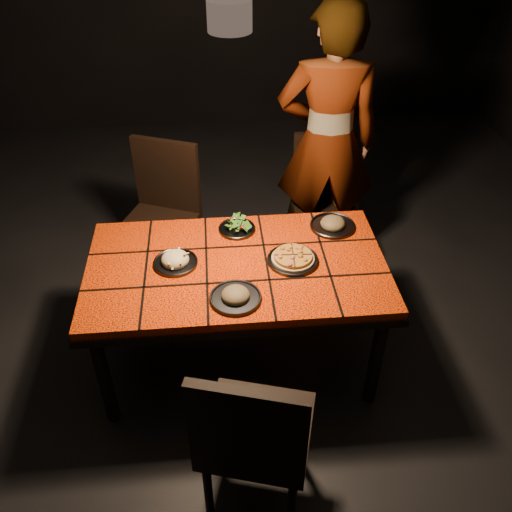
{
  "coord_description": "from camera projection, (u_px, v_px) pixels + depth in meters",
  "views": [
    {
      "loc": [
        -0.1,
        -2.26,
        2.56
      ],
      "look_at": [
        0.1,
        -0.03,
        0.82
      ],
      "focal_mm": 38.0,
      "sensor_mm": 36.0,
      "label": 1
    }
  ],
  "objects": [
    {
      "name": "pendant_lamp",
      "position": [
        229.0,
        11.0,
        2.11
      ],
      "size": [
        0.18,
        0.18,
        1.06
      ],
      "color": "black",
      "rests_on": "room_shell"
    },
    {
      "name": "plate_mushroom_a",
      "position": [
        236.0,
        296.0,
        2.66
      ],
      "size": [
        0.26,
        0.26,
        0.08
      ],
      "color": "#3E3E43",
      "rests_on": "dining_table"
    },
    {
      "name": "chair_far_right",
      "position": [
        323.0,
        192.0,
        3.86
      ],
      "size": [
        0.45,
        0.45,
        0.96
      ],
      "rotation": [
        0.0,
        0.0,
        -0.05
      ],
      "color": "black",
      "rests_on": "ground"
    },
    {
      "name": "plate_pasta",
      "position": [
        175.0,
        261.0,
        2.88
      ],
      "size": [
        0.24,
        0.24,
        0.08
      ],
      "color": "#3E3E43",
      "rests_on": "dining_table"
    },
    {
      "name": "diner",
      "position": [
        327.0,
        143.0,
        3.61
      ],
      "size": [
        0.73,
        0.52,
        1.87
      ],
      "primitive_type": "imported",
      "rotation": [
        0.0,
        0.0,
        3.04
      ],
      "color": "brown",
      "rests_on": "ground"
    },
    {
      "name": "plate_salad",
      "position": [
        237.0,
        227.0,
        3.12
      ],
      "size": [
        0.21,
        0.21,
        0.07
      ],
      "color": "#3E3E43",
      "rests_on": "dining_table"
    },
    {
      "name": "chair_far_left",
      "position": [
        162.0,
        207.0,
        3.64
      ],
      "size": [
        0.6,
        0.6,
        1.02
      ],
      "rotation": [
        0.0,
        0.0,
        -0.39
      ],
      "color": "black",
      "rests_on": "ground"
    },
    {
      "name": "dining_table",
      "position": [
        237.0,
        275.0,
        2.94
      ],
      "size": [
        1.62,
        0.92,
        0.75
      ],
      "color": "#FF3D08",
      "rests_on": "ground"
    },
    {
      "name": "plate_mushroom_b",
      "position": [
        333.0,
        224.0,
        3.15
      ],
      "size": [
        0.26,
        0.26,
        0.09
      ],
      "color": "#3E3E43",
      "rests_on": "dining_table"
    },
    {
      "name": "plate_pizza",
      "position": [
        293.0,
        259.0,
        2.9
      ],
      "size": [
        0.28,
        0.28,
        0.04
      ],
      "color": "#3E3E43",
      "rests_on": "dining_table"
    },
    {
      "name": "room_shell",
      "position": [
        233.0,
        134.0,
        2.43
      ],
      "size": [
        6.04,
        7.04,
        3.08
      ],
      "color": "black",
      "rests_on": "ground"
    },
    {
      "name": "chair_near",
      "position": [
        253.0,
        436.0,
        2.25
      ],
      "size": [
        0.57,
        0.57,
        1.02
      ],
      "rotation": [
        0.0,
        0.0,
        2.86
      ],
      "color": "black",
      "rests_on": "ground"
    }
  ]
}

